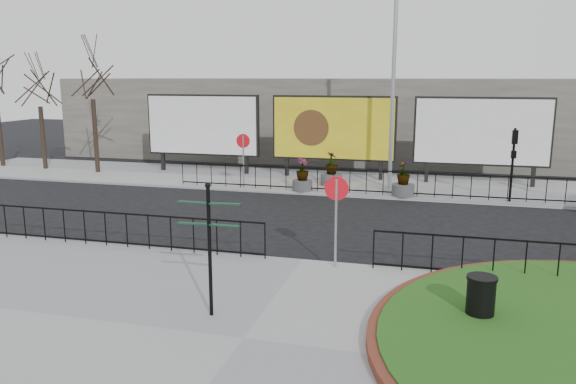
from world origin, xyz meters
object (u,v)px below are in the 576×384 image
(lamp_post, at_px, (393,84))
(planter_a, at_px, (302,178))
(billboard_mid, at_px, (333,129))
(planter_c, at_px, (403,183))
(fingerpost_sign, at_px, (209,236))
(planter_b, at_px, (332,173))
(litter_bin, at_px, (481,300))

(lamp_post, distance_m, planter_a, 5.79)
(billboard_mid, height_order, planter_c, billboard_mid)
(billboard_mid, height_order, planter_a, billboard_mid)
(billboard_mid, bearing_deg, fingerpost_sign, -88.41)
(fingerpost_sign, relative_size, planter_c, 1.90)
(billboard_mid, relative_size, planter_c, 4.08)
(lamp_post, bearing_deg, billboard_mid, 146.75)
(billboard_mid, distance_m, lamp_post, 4.23)
(planter_b, bearing_deg, litter_bin, -68.02)
(planter_b, xyz_separation_m, planter_c, (3.40, -1.60, -0.02))
(litter_bin, distance_m, planter_b, 15.23)
(lamp_post, distance_m, planter_c, 4.49)
(litter_bin, bearing_deg, billboard_mid, 110.45)
(litter_bin, xyz_separation_m, planter_b, (-5.70, 14.12, 0.08))
(billboard_mid, xyz_separation_m, planter_a, (-0.73, -3.57, -1.90))
(planter_b, bearing_deg, planter_c, -25.20)
(lamp_post, xyz_separation_m, planter_a, (-3.73, -1.60, -4.13))
(billboard_mid, height_order, litter_bin, billboard_mid)
(billboard_mid, relative_size, fingerpost_sign, 2.14)
(planter_b, bearing_deg, billboard_mid, 98.65)
(fingerpost_sign, height_order, planter_c, fingerpost_sign)
(lamp_post, bearing_deg, planter_b, -180.00)
(lamp_post, relative_size, planter_c, 6.08)
(billboard_mid, xyz_separation_m, lamp_post, (3.01, -1.97, 2.23))
(fingerpost_sign, distance_m, planter_b, 15.18)
(billboard_mid, distance_m, fingerpost_sign, 17.13)
(billboard_mid, bearing_deg, planter_b, -81.35)
(litter_bin, distance_m, planter_c, 12.73)
(planter_c, bearing_deg, litter_bin, -79.59)
(billboard_mid, bearing_deg, planter_c, -43.99)
(billboard_mid, xyz_separation_m, fingerpost_sign, (0.48, -17.11, -0.73))
(litter_bin, xyz_separation_m, planter_c, (-2.30, 12.52, 0.05))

